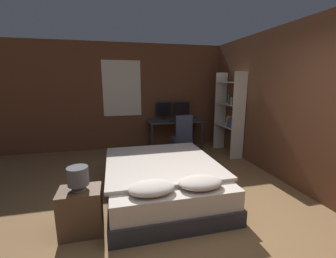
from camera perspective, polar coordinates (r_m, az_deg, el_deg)
ground_plane at (r=2.75m, az=11.90°, el=-27.81°), size 20.00×20.00×0.00m
wall_back at (r=6.05m, az=-4.52°, el=8.21°), size 12.00×0.08×2.70m
wall_side_right at (r=4.47m, az=26.94°, el=5.59°), size 0.06×12.00×2.70m
bed at (r=3.56m, az=-1.36°, el=-12.65°), size 1.67×2.09×0.61m
nightstand at (r=2.97m, az=-21.22°, el=-18.84°), size 0.47×0.36×0.54m
bedside_lamp at (r=2.77m, az=-21.91°, el=-11.10°), size 0.23×0.23×0.27m
desk at (r=5.87m, az=1.76°, el=1.37°), size 1.40×0.67×0.76m
monitor_left at (r=5.98m, az=-1.11°, el=4.93°), size 0.44×0.16×0.45m
monitor_right at (r=6.11m, az=3.44°, el=5.05°), size 0.44×0.16×0.45m
keyboard at (r=5.63m, az=2.39°, el=1.97°), size 0.41×0.13×0.02m
computer_mouse at (r=5.72m, az=5.23°, el=2.17°), size 0.07×0.05×0.04m
office_chair at (r=5.19m, az=3.61°, el=-3.15°), size 0.52×0.52×1.02m
bookshelf at (r=5.52m, az=15.71°, el=4.35°), size 0.31×0.91×1.96m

